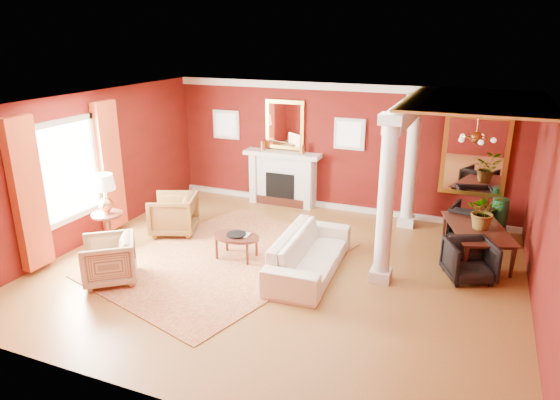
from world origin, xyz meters
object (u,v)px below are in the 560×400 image
at_px(armchair_leopard, 173,212).
at_px(coffee_table, 236,238).
at_px(armchair_stripe, 109,258).
at_px(side_table, 105,199).
at_px(dining_table, 479,234).
at_px(sofa, 310,247).

relative_size(armchair_leopard, coffee_table, 1.02).
height_order(armchair_leopard, armchair_stripe, armchair_leopard).
height_order(side_table, dining_table, side_table).
distance_m(coffee_table, dining_table, 4.42).
bearing_deg(armchair_stripe, armchair_leopard, 147.69).
distance_m(armchair_stripe, side_table, 1.60).
relative_size(armchair_leopard, side_table, 0.62).
relative_size(sofa, armchair_leopard, 2.65).
relative_size(armchair_leopard, dining_table, 0.53).
bearing_deg(dining_table, sofa, 104.83).
distance_m(armchair_leopard, side_table, 1.40).
distance_m(armchair_leopard, dining_table, 5.94).
bearing_deg(side_table, armchair_leopard, 53.58).
bearing_deg(dining_table, coffee_table, 94.86).
bearing_deg(coffee_table, armchair_stripe, -134.16).
bearing_deg(side_table, sofa, 6.52).
distance_m(sofa, armchair_stripe, 3.36).
relative_size(coffee_table, dining_table, 0.52).
distance_m(armchair_stripe, coffee_table, 2.23).
bearing_deg(armchair_stripe, side_table, -177.10).
bearing_deg(armchair_stripe, sofa, 80.65).
bearing_deg(coffee_table, armchair_leopard, 161.28).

